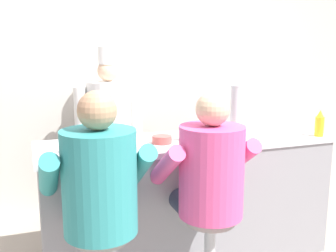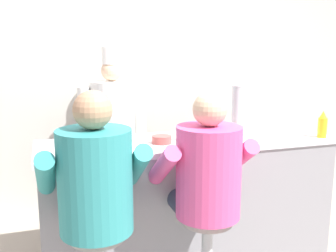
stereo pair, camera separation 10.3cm
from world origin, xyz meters
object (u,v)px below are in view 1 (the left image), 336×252
cereal_bowl (162,139)px  diner_seated_teal (99,187)px  ketchup_bottle_red (210,126)px  hot_sauce_bottle_orange (215,133)px  mustard_bottle_yellow (320,124)px  cup_stack_steel (236,110)px  breakfast_plate (125,144)px  coffee_mug_blue (71,146)px  diner_seated_pink (209,176)px  cook_in_whites_near (110,127)px  water_pitcher_clear (213,122)px  coffee_mug_tan (185,134)px

cereal_bowl → diner_seated_teal: 0.76m
ketchup_bottle_red → hot_sauce_bottle_orange: bearing=-79.3°
mustard_bottle_yellow → diner_seated_teal: 1.83m
cereal_bowl → cup_stack_steel: size_ratio=0.36×
breakfast_plate → diner_seated_teal: diner_seated_teal is taller
coffee_mug_blue → diner_seated_pink: diner_seated_pink is taller
diner_seated_teal → breakfast_plate: bearing=61.6°
mustard_bottle_yellow → cup_stack_steel: (-0.60, 0.25, 0.10)m
cook_in_whites_near → hot_sauce_bottle_orange: bearing=-61.9°
hot_sauce_bottle_orange → diner_seated_pink: bearing=-120.5°
ketchup_bottle_red → diner_seated_teal: bearing=-151.4°
mustard_bottle_yellow → hot_sauce_bottle_orange: 0.85m
hot_sauce_bottle_orange → cereal_bowl: hot_sauce_bottle_orange is taller
mustard_bottle_yellow → cup_stack_steel: bearing=157.2°
mustard_bottle_yellow → diner_seated_pink: size_ratio=0.15×
water_pitcher_clear → cup_stack_steel: 0.20m
hot_sauce_bottle_orange → cup_stack_steel: size_ratio=0.33×
coffee_mug_tan → cook_in_whites_near: bearing=111.3°
diner_seated_pink → hot_sauce_bottle_orange: bearing=59.5°
cereal_bowl → coffee_mug_tan: 0.20m
hot_sauce_bottle_orange → breakfast_plate: (-0.66, 0.08, -0.05)m
water_pitcher_clear → diner_seated_pink: size_ratio=0.15×
cup_stack_steel → diner_seated_pink: 0.82m
hot_sauce_bottle_orange → coffee_mug_blue: 1.05m
ketchup_bottle_red → water_pitcher_clear: bearing=54.5°
hot_sauce_bottle_orange → water_pitcher_clear: (0.08, 0.20, 0.04)m
breakfast_plate → coffee_mug_tan: bearing=2.3°
cereal_bowl → diner_seated_pink: bearing=-75.2°
ketchup_bottle_red → coffee_mug_blue: (-1.03, -0.05, -0.06)m
cereal_bowl → coffee_mug_blue: size_ratio=1.17×
mustard_bottle_yellow → cup_stack_steel: 0.66m
mustard_bottle_yellow → cereal_bowl: size_ratio=1.43×
breakfast_plate → hot_sauce_bottle_orange: bearing=-7.3°
water_pitcher_clear → cook_in_whites_near: 1.11m
water_pitcher_clear → coffee_mug_blue: 1.14m
breakfast_plate → cup_stack_steel: size_ratio=0.61×
mustard_bottle_yellow → water_pitcher_clear: (-0.77, 0.32, 0.01)m
ketchup_bottle_red → hot_sauce_bottle_orange: ketchup_bottle_red is taller
coffee_mug_tan → cup_stack_steel: 0.47m
mustard_bottle_yellow → diner_seated_teal: (-1.79, -0.31, -0.19)m
hot_sauce_bottle_orange → coffee_mug_tan: size_ratio=0.98×
cereal_bowl → coffee_mug_tan: (0.20, 0.03, 0.02)m
ketchup_bottle_red → breakfast_plate: 0.66m
breakfast_plate → cereal_bowl: (0.27, -0.01, 0.01)m
coffee_mug_tan → cook_in_whites_near: (-0.38, 0.97, -0.10)m
water_pitcher_clear → breakfast_plate: size_ratio=0.84×
coffee_mug_blue → mustard_bottle_yellow: bearing=-4.3°
cereal_bowl → cook_in_whites_near: cook_in_whites_near is taller
water_pitcher_clear → coffee_mug_tan: water_pitcher_clear is taller
water_pitcher_clear → coffee_mug_tan: size_ratio=1.54×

